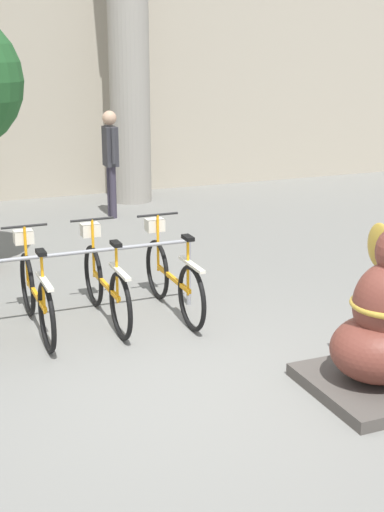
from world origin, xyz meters
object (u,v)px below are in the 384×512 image
object	(u,v)px
bicycle_3	(105,283)
person_pedestrian	(110,153)
bicycle_4	(172,276)
bicycle_2	(36,293)

from	to	relation	value
bicycle_3	person_pedestrian	size ratio (longest dim) A/B	0.97
bicycle_4	person_pedestrian	size ratio (longest dim) A/B	0.97
bicycle_3	bicycle_4	distance (m)	0.74
bicycle_3	person_pedestrian	xyz separation A→B (m)	(1.40, 4.59, 0.68)
bicycle_2	bicycle_3	xyz separation A→B (m)	(0.74, 0.03, 0.00)
bicycle_2	bicycle_3	world-z (taller)	same
bicycle_2	person_pedestrian	world-z (taller)	person_pedestrian
bicycle_2	bicycle_4	xyz separation A→B (m)	(1.47, -0.03, 0.00)
bicycle_3	bicycle_2	bearing A→B (deg)	-177.76
bicycle_3	bicycle_4	bearing A→B (deg)	-4.50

